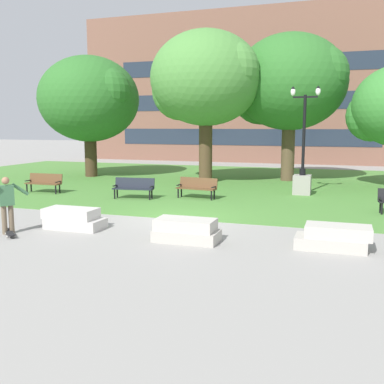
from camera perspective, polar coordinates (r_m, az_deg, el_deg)
ground_plane at (r=15.51m, az=-2.10°, el=-3.48°), size 140.00×140.00×0.00m
grass_lawn at (r=24.99m, az=5.99°, el=1.07°), size 40.00×20.00×0.02m
concrete_block_center at (r=14.57m, az=-14.83°, el=-3.31°), size 1.88×0.90×0.64m
concrete_block_left at (r=12.54m, az=-0.76°, el=-4.92°), size 1.80×0.90×0.64m
concrete_block_right at (r=12.33m, az=17.57°, el=-5.55°), size 1.91×0.90×0.64m
person_skateboarder at (r=14.37m, az=-22.47°, el=-1.14°), size 0.70×1.31×1.71m
skateboard at (r=14.24m, az=-22.10°, el=-4.84°), size 0.88×0.85×0.14m
park_bench_near_right at (r=19.86m, az=-7.40°, el=0.67°), size 1.85×0.75×0.90m
park_bench_far_left at (r=22.57m, az=-18.25°, el=1.24°), size 1.81×0.56×0.90m
park_bench_far_right at (r=19.75m, az=0.64°, el=0.69°), size 1.85×0.74×0.90m
lamp_post_center at (r=21.45m, az=13.85°, el=2.38°), size 1.32×0.80×4.96m
tree_far_right at (r=28.97m, az=-13.06°, el=11.27°), size 6.46×6.15×7.40m
tree_near_right at (r=25.20m, az=1.62°, el=14.04°), size 6.36×6.06×8.30m
tree_near_left at (r=26.76m, az=12.18°, el=13.29°), size 6.68×6.37×8.32m
building_facade_distant at (r=39.70m, az=6.65°, el=13.12°), size 29.84×1.03×12.95m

